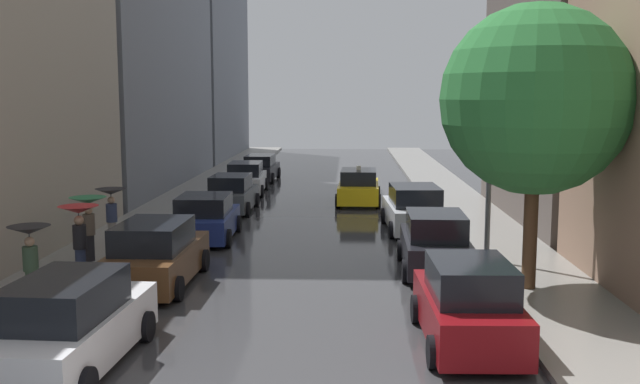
# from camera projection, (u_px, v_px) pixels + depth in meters

# --- Properties ---
(ground_plane) EXTENTS (28.00, 72.00, 0.04)m
(ground_plane) POSITION_uv_depth(u_px,v_px,m) (318.00, 209.00, 32.72)
(ground_plane) COLOR #37373A
(sidewalk_left) EXTENTS (3.00, 72.00, 0.15)m
(sidewalk_left) POSITION_uv_depth(u_px,v_px,m) (177.00, 206.00, 32.96)
(sidewalk_left) COLOR gray
(sidewalk_left) RESTS_ON ground
(sidewalk_right) EXTENTS (3.00, 72.00, 0.15)m
(sidewalk_right) POSITION_uv_depth(u_px,v_px,m) (462.00, 208.00, 32.45)
(sidewalk_right) COLOR gray
(sidewalk_right) RESTS_ON ground
(building_left_far) EXTENTS (6.00, 17.35, 18.30)m
(building_left_far) POSITION_uv_depth(u_px,v_px,m) (196.00, 44.00, 58.15)
(building_left_far) COLOR slate
(building_left_far) RESTS_ON ground
(parked_car_left_nearest) EXTENTS (2.19, 4.79, 1.80)m
(parked_car_left_nearest) POSITION_uv_depth(u_px,v_px,m) (70.00, 326.00, 13.46)
(parked_car_left_nearest) COLOR silver
(parked_car_left_nearest) RESTS_ON ground
(parked_car_left_second) EXTENTS (2.19, 4.73, 1.76)m
(parked_car_left_second) POSITION_uv_depth(u_px,v_px,m) (156.00, 255.00, 19.43)
(parked_car_left_second) COLOR brown
(parked_car_left_second) RESTS_ON ground
(parked_car_left_third) EXTENTS (2.26, 4.25, 1.62)m
(parked_car_left_third) POSITION_uv_depth(u_px,v_px,m) (205.00, 219.00, 25.51)
(parked_car_left_third) COLOR navy
(parked_car_left_third) RESTS_ON ground
(parked_car_left_fourth) EXTENTS (2.06, 4.19, 1.64)m
(parked_car_left_fourth) POSITION_uv_depth(u_px,v_px,m) (232.00, 194.00, 31.68)
(parked_car_left_fourth) COLOR #474C51
(parked_car_left_fourth) RESTS_ON ground
(parked_car_left_fifth) EXTENTS (2.18, 4.55, 1.65)m
(parked_car_left_fifth) POSITION_uv_depth(u_px,v_px,m) (246.00, 179.00, 37.50)
(parked_car_left_fifth) COLOR silver
(parked_car_left_fifth) RESTS_ON ground
(parked_car_left_sixth) EXTENTS (2.08, 4.62, 1.56)m
(parked_car_left_sixth) POSITION_uv_depth(u_px,v_px,m) (261.00, 168.00, 43.15)
(parked_car_left_sixth) COLOR black
(parked_car_left_sixth) RESTS_ON ground
(parked_car_right_nearest) EXTENTS (2.06, 4.20, 1.79)m
(parked_car_right_nearest) POSITION_uv_depth(u_px,v_px,m) (468.00, 306.00, 14.77)
(parked_car_right_nearest) COLOR maroon
(parked_car_right_nearest) RESTS_ON ground
(parked_car_right_second) EXTENTS (2.10, 4.17, 1.76)m
(parked_car_right_second) POSITION_uv_depth(u_px,v_px,m) (435.00, 244.00, 20.90)
(parked_car_right_second) COLOR black
(parked_car_right_second) RESTS_ON ground
(parked_car_right_third) EXTENTS (2.34, 4.63, 1.75)m
(parked_car_right_third) POSITION_uv_depth(u_px,v_px,m) (414.00, 210.00, 27.13)
(parked_car_right_third) COLOR #B2B7BF
(parked_car_right_third) RESTS_ON ground
(taxi_midroad) EXTENTS (2.18, 4.49, 1.81)m
(taxi_midroad) POSITION_uv_depth(u_px,v_px,m) (359.00, 187.00, 34.11)
(taxi_midroad) COLOR yellow
(taxi_midroad) RESTS_ON ground
(pedestrian_foreground) EXTENTS (1.07, 1.07, 2.00)m
(pedestrian_foreground) POSITION_uv_depth(u_px,v_px,m) (79.00, 225.00, 19.45)
(pedestrian_foreground) COLOR navy
(pedestrian_foreground) RESTS_ON sidewalk_left
(pedestrian_near_tree) EXTENTS (1.10, 1.10, 1.94)m
(pedestrian_near_tree) POSITION_uv_depth(u_px,v_px,m) (88.00, 213.00, 21.54)
(pedestrian_near_tree) COLOR black
(pedestrian_near_tree) RESTS_ON sidewalk_left
(pedestrian_by_kerb) EXTENTS (1.01, 1.01, 1.85)m
(pedestrian_by_kerb) POSITION_uv_depth(u_px,v_px,m) (30.00, 246.00, 17.30)
(pedestrian_by_kerb) COLOR #38513D
(pedestrian_by_kerb) RESTS_ON sidewalk_left
(pedestrian_far_side) EXTENTS (1.02, 1.02, 1.89)m
(pedestrian_far_side) POSITION_uv_depth(u_px,v_px,m) (111.00, 204.00, 23.89)
(pedestrian_far_side) COLOR gray
(pedestrian_far_side) RESTS_ON sidewalk_left
(street_tree_right) EXTENTS (4.81, 4.81, 7.26)m
(street_tree_right) POSITION_uv_depth(u_px,v_px,m) (536.00, 100.00, 18.06)
(street_tree_right) COLOR #513823
(street_tree_right) RESTS_ON sidewalk_right
(lamp_post_right) EXTENTS (0.60, 0.28, 6.66)m
(lamp_post_right) POSITION_uv_depth(u_px,v_px,m) (490.00, 133.00, 21.33)
(lamp_post_right) COLOR #595B60
(lamp_post_right) RESTS_ON sidewalk_right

